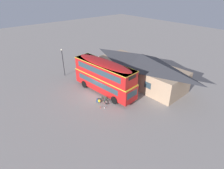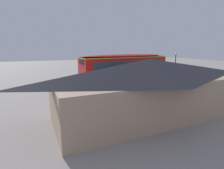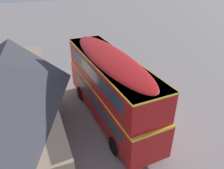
{
  "view_description": "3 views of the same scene",
  "coord_description": "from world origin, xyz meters",
  "px_view_note": "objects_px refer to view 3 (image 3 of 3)",
  "views": [
    {
      "loc": [
        18.72,
        -13.1,
        14.02
      ],
      "look_at": [
        2.13,
        0.92,
        2.25
      ],
      "focal_mm": 29.59,
      "sensor_mm": 36.0,
      "label": 1
    },
    {
      "loc": [
        8.92,
        19.4,
        5.58
      ],
      "look_at": [
        1.0,
        0.18,
        1.21
      ],
      "focal_mm": 28.7,
      "sensor_mm": 36.0,
      "label": 2
    },
    {
      "loc": [
        -11.77,
        5.27,
        9.66
      ],
      "look_at": [
        2.17,
        0.36,
        1.34
      ],
      "focal_mm": 34.26,
      "sensor_mm": 36.0,
      "label": 3
    }
  ],
  "objects_px": {
    "water_bottle_clear_plastic": "(125,88)",
    "water_bottle_red_squeeze": "(131,90)",
    "double_decker_bus": "(110,85)",
    "backpack_on_ground": "(132,97)",
    "touring_bicycle": "(125,92)"
  },
  "relations": [
    {
      "from": "water_bottle_clear_plastic",
      "to": "water_bottle_red_squeeze",
      "type": "bearing_deg",
      "value": -141.19
    },
    {
      "from": "double_decker_bus",
      "to": "backpack_on_ground",
      "type": "distance_m",
      "value": 3.68
    },
    {
      "from": "touring_bicycle",
      "to": "water_bottle_red_squeeze",
      "type": "bearing_deg",
      "value": -53.9
    },
    {
      "from": "touring_bicycle",
      "to": "water_bottle_red_squeeze",
      "type": "distance_m",
      "value": 1.1
    },
    {
      "from": "double_decker_bus",
      "to": "water_bottle_clear_plastic",
      "type": "distance_m",
      "value": 4.88
    },
    {
      "from": "touring_bicycle",
      "to": "water_bottle_clear_plastic",
      "type": "height_order",
      "value": "touring_bicycle"
    },
    {
      "from": "backpack_on_ground",
      "to": "water_bottle_clear_plastic",
      "type": "xyz_separation_m",
      "value": [
        1.8,
        -0.18,
        -0.14
      ]
    },
    {
      "from": "double_decker_bus",
      "to": "water_bottle_clear_plastic",
      "type": "bearing_deg",
      "value": -37.92
    },
    {
      "from": "water_bottle_clear_plastic",
      "to": "double_decker_bus",
      "type": "bearing_deg",
      "value": 142.08
    },
    {
      "from": "water_bottle_red_squeeze",
      "to": "double_decker_bus",
      "type": "bearing_deg",
      "value": 134.38
    },
    {
      "from": "double_decker_bus",
      "to": "water_bottle_red_squeeze",
      "type": "distance_m",
      "value": 4.81
    },
    {
      "from": "backpack_on_ground",
      "to": "water_bottle_clear_plastic",
      "type": "bearing_deg",
      "value": -5.86
    },
    {
      "from": "touring_bicycle",
      "to": "backpack_on_ground",
      "type": "height_order",
      "value": "touring_bicycle"
    },
    {
      "from": "touring_bicycle",
      "to": "backpack_on_ground",
      "type": "distance_m",
      "value": 0.81
    },
    {
      "from": "touring_bicycle",
      "to": "water_bottle_clear_plastic",
      "type": "bearing_deg",
      "value": -25.55
    }
  ]
}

